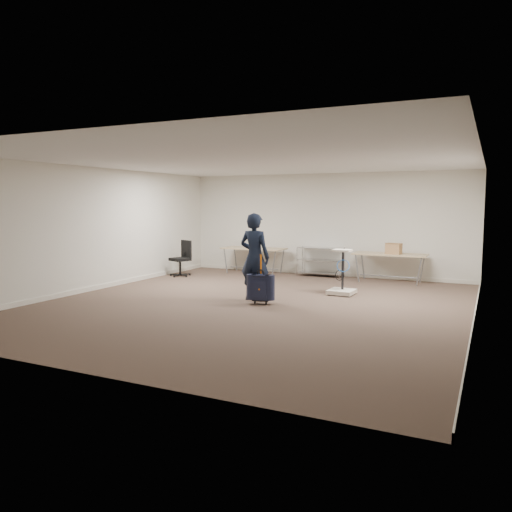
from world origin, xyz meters
The scene contains 10 objects.
ground centered at (0.00, 0.00, 0.00)m, with size 9.00×9.00×0.00m, color #45332A.
room_shell centered at (0.00, 1.38, 0.05)m, with size 8.00×9.00×9.00m.
folding_table_left centered at (-1.90, 3.95, 0.68)m, with size 1.80×0.75×0.73m.
folding_table_right centered at (1.90, 3.95, 0.68)m, with size 1.80×0.75×0.73m.
wire_shelf centered at (0.00, 4.20, 0.44)m, with size 1.22×0.47×0.80m.
person centered at (-0.16, 0.38, 0.89)m, with size 0.65×0.43×1.79m, color black.
suitcase centered at (0.13, 0.05, 0.34)m, with size 0.39×0.27×0.99m.
office_chair centered at (-3.47, 2.63, 0.29)m, with size 0.59×0.60×0.97m.
equipment_cart centered at (1.28, 1.76, 0.26)m, with size 0.56×0.56×0.99m.
cardboard_box centered at (2.00, 3.87, 0.86)m, with size 0.36×0.27×0.27m, color olive.
Camera 1 is at (4.21, -8.73, 1.98)m, focal length 35.00 mm.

